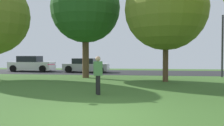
% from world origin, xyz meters
% --- Properties ---
extents(ground_plane, '(44.00, 44.00, 0.00)m').
position_xyz_m(ground_plane, '(0.00, 0.00, 0.00)').
color(ground_plane, '#3D6628').
extents(road_strip, '(44.00, 6.40, 0.01)m').
position_xyz_m(road_strip, '(0.00, 16.00, 0.00)').
color(road_strip, '#28282B').
rests_on(road_strip, ground_plane).
extents(birch_tree_lone, '(4.90, 4.90, 7.38)m').
position_xyz_m(birch_tree_lone, '(-2.73, 10.58, 4.91)').
color(birch_tree_lone, brown).
rests_on(birch_tree_lone, ground_plane).
extents(maple_tree_far, '(4.97, 4.97, 6.87)m').
position_xyz_m(maple_tree_far, '(2.66, 8.71, 4.38)').
color(maple_tree_far, brown).
rests_on(maple_tree_far, ground_plane).
extents(person_catcher, '(0.39, 0.34, 1.57)m').
position_xyz_m(person_catcher, '(-0.53, 3.50, 0.85)').
color(person_catcher, black).
rests_on(person_catcher, ground_plane).
extents(frisbee_disc, '(0.37, 0.37, 0.04)m').
position_xyz_m(frisbee_disc, '(-2.17, 2.63, 1.26)').
color(frisbee_disc, '#EA2D6B').
extents(parked_car_white, '(4.21, 2.03, 1.51)m').
position_xyz_m(parked_car_white, '(-9.57, 16.37, 0.69)').
color(parked_car_white, white).
rests_on(parked_car_white, ground_plane).
extents(parked_car_silver, '(4.13, 2.01, 1.29)m').
position_xyz_m(parked_car_silver, '(-3.99, 15.96, 0.60)').
color(parked_car_silver, '#B7B7BC').
rests_on(parked_car_silver, ground_plane).
extents(street_lamp_post, '(0.14, 0.14, 4.50)m').
position_xyz_m(street_lamp_post, '(7.03, 12.20, 2.25)').
color(street_lamp_post, '#2D2D33').
rests_on(street_lamp_post, ground_plane).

